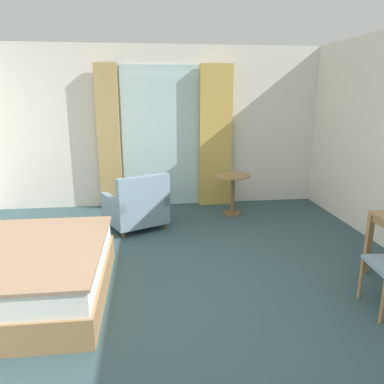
{
  "coord_description": "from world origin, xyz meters",
  "views": [
    {
      "loc": [
        -0.22,
        -3.29,
        2.0
      ],
      "look_at": [
        0.27,
        0.66,
        0.95
      ],
      "focal_mm": 34.82,
      "sensor_mm": 36.0,
      "label": 1
    }
  ],
  "objects": [
    {
      "name": "armchair_by_window",
      "position": [
        -0.39,
        2.15,
        0.33
      ],
      "size": [
        1.05,
        1.03,
        0.87
      ],
      "color": "gray",
      "rests_on": "ground"
    },
    {
      "name": "ground",
      "position": [
        0.0,
        0.0,
        -0.05
      ],
      "size": [
        6.45,
        7.47,
        0.1
      ],
      "primitive_type": "cube",
      "color": "#334C51"
    },
    {
      "name": "curtain_panel_right",
      "position": [
        1.01,
        3.3,
        1.25
      ],
      "size": [
        0.58,
        0.1,
        2.5
      ],
      "primitive_type": "cube",
      "color": "tan",
      "rests_on": "ground"
    },
    {
      "name": "wall_back",
      "position": [
        0.0,
        3.48,
        1.41
      ],
      "size": [
        6.05,
        0.12,
        2.82
      ],
      "primitive_type": "cube",
      "color": "silver",
      "rests_on": "ground"
    },
    {
      "name": "round_cafe_table",
      "position": [
        1.2,
        2.67,
        0.5
      ],
      "size": [
        0.59,
        0.59,
        0.69
      ],
      "color": "#9E754C",
      "rests_on": "ground"
    },
    {
      "name": "balcony_glass_door",
      "position": [
        0.08,
        3.4,
        1.24
      ],
      "size": [
        1.44,
        0.02,
        2.48
      ],
      "primitive_type": "cube",
      "color": "silver",
      "rests_on": "ground"
    },
    {
      "name": "curtain_panel_left",
      "position": [
        -0.86,
        3.3,
        1.25
      ],
      "size": [
        0.38,
        0.1,
        2.5
      ],
      "primitive_type": "cube",
      "color": "tan",
      "rests_on": "ground"
    }
  ]
}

